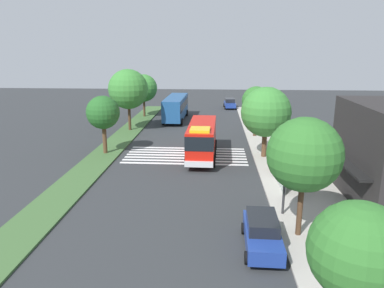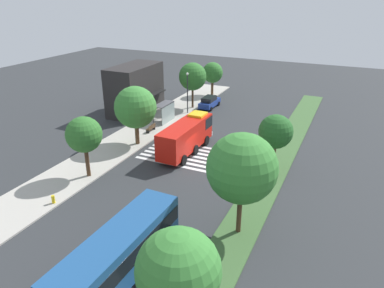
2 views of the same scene
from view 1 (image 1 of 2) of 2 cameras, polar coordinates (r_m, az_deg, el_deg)
ground_plane at (r=36.29m, az=-0.92°, el=-1.63°), size 120.00×120.00×0.00m
sidewalk at (r=36.74m, az=13.80°, el=-1.75°), size 60.00×5.47×0.14m
median_strip at (r=37.78m, az=-13.30°, el=-1.26°), size 60.00×3.00×0.14m
crosswalk at (r=35.88m, az=-0.97°, el=-1.82°), size 5.85×11.92×0.01m
fire_truck at (r=34.33m, az=1.57°, el=0.83°), size 9.19×2.88×3.61m
parked_car_west at (r=64.98m, az=5.99°, el=6.44°), size 4.54×2.22×1.73m
parked_car_mid at (r=19.96m, az=11.03°, el=-13.55°), size 4.60×2.06×1.73m
transit_bus at (r=53.43m, az=-2.59°, el=5.95°), size 10.44×3.04×3.45m
bus_stop_shelter at (r=27.84m, az=14.69°, el=-3.23°), size 3.50×1.40×2.46m
bench_near_shelter at (r=31.97m, az=13.21°, el=-3.22°), size 1.60×0.50×0.90m
street_lamp at (r=22.81m, az=14.66°, el=-2.72°), size 0.36×0.36×5.81m
sidewalk_tree_far_west at (r=43.31m, az=10.10°, el=6.73°), size 3.36×3.36×5.92m
sidewalk_tree_west at (r=34.83m, az=11.61°, el=4.96°), size 4.73×4.73×6.74m
sidewalk_tree_center at (r=20.10m, az=17.35°, el=-1.65°), size 4.04×4.04×6.71m
sidewalk_tree_east at (r=13.49m, az=24.91°, el=-15.25°), size 3.38×3.38×5.42m
median_tree_far_west at (r=56.05m, az=-7.67°, el=8.75°), size 4.16×4.16×6.42m
median_tree_west at (r=46.51m, az=-10.05°, el=8.53°), size 5.00×5.00×7.72m
median_tree_center at (r=36.44m, az=-13.89°, el=4.82°), size 3.27×3.27×5.75m
fire_hydrant at (r=48.93m, az=8.68°, el=3.12°), size 0.28×0.28×0.70m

